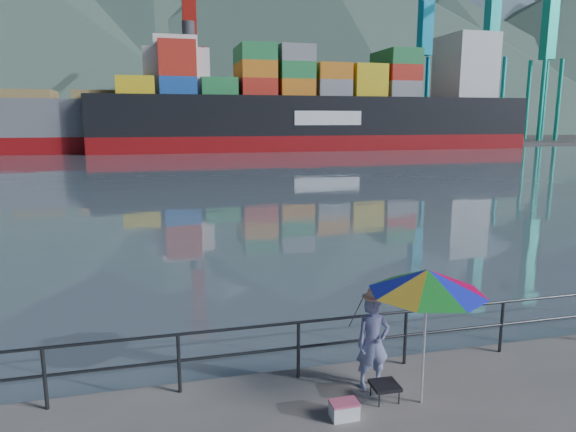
{
  "coord_description": "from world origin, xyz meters",
  "views": [
    {
      "loc": [
        -1.19,
        -6.18,
        4.39
      ],
      "look_at": [
        1.91,
        6.0,
        2.0
      ],
      "focal_mm": 32.0,
      "sensor_mm": 36.0,
      "label": 1
    }
  ],
  "objects_px": {
    "bulk_carrier": "(65,121)",
    "fisherman": "(373,343)",
    "beach_umbrella": "(427,281)",
    "cooler_bag": "(344,411)",
    "container_ship": "(327,110)"
  },
  "relations": [
    {
      "from": "fisherman",
      "to": "bulk_carrier",
      "type": "distance_m",
      "value": 72.32
    },
    {
      "from": "cooler_bag",
      "to": "fisherman",
      "type": "bearing_deg",
      "value": 44.35
    },
    {
      "from": "fisherman",
      "to": "container_ship",
      "type": "relative_size",
      "value": 0.02
    },
    {
      "from": "fisherman",
      "to": "bulk_carrier",
      "type": "relative_size",
      "value": 0.03
    },
    {
      "from": "fisherman",
      "to": "beach_umbrella",
      "type": "distance_m",
      "value": 1.49
    },
    {
      "from": "fisherman",
      "to": "beach_umbrella",
      "type": "height_order",
      "value": "beach_umbrella"
    },
    {
      "from": "cooler_bag",
      "to": "bulk_carrier",
      "type": "distance_m",
      "value": 72.93
    },
    {
      "from": "fisherman",
      "to": "cooler_bag",
      "type": "xyz_separation_m",
      "value": [
        -0.77,
        -0.75,
        -0.65
      ]
    },
    {
      "from": "beach_umbrella",
      "to": "cooler_bag",
      "type": "distance_m",
      "value": 2.3
    },
    {
      "from": "beach_umbrella",
      "to": "cooler_bag",
      "type": "relative_size",
      "value": 5.38
    },
    {
      "from": "beach_umbrella",
      "to": "cooler_bag",
      "type": "height_order",
      "value": "beach_umbrella"
    },
    {
      "from": "beach_umbrella",
      "to": "container_ship",
      "type": "xyz_separation_m",
      "value": [
        21.83,
        69.78,
        3.8
      ]
    },
    {
      "from": "bulk_carrier",
      "to": "fisherman",
      "type": "bearing_deg",
      "value": -77.6
    },
    {
      "from": "beach_umbrella",
      "to": "cooler_bag",
      "type": "xyz_separation_m",
      "value": [
        -1.32,
        -0.1,
        -1.87
      ]
    },
    {
      "from": "fisherman",
      "to": "container_ship",
      "type": "xyz_separation_m",
      "value": [
        22.38,
        69.13,
        5.02
      ]
    }
  ]
}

